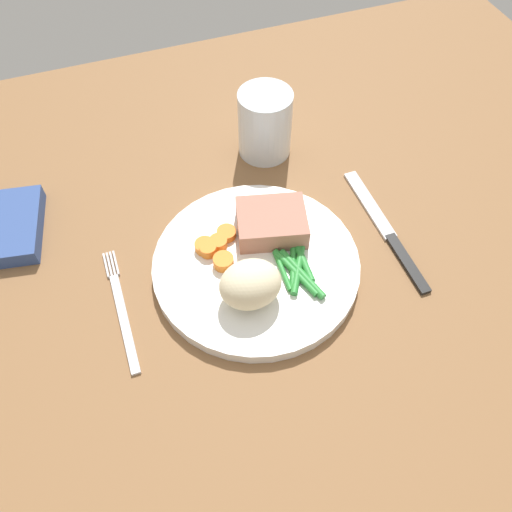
{
  "coord_description": "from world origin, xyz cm",
  "views": [
    {
      "loc": [
        -13.87,
        -36.11,
        52.75
      ],
      "look_at": [
        -2.35,
        -3.69,
        4.6
      ],
      "focal_mm": 35.81,
      "sensor_mm": 36.0,
      "label": 1
    }
  ],
  "objects": [
    {
      "name": "dining_table",
      "position": [
        0.0,
        0.0,
        1.0
      ],
      "size": [
        120.0,
        90.0,
        2.0
      ],
      "color": "brown",
      "rests_on": "ground"
    },
    {
      "name": "dinner_plate",
      "position": [
        -2.35,
        -3.69,
        2.8
      ],
      "size": [
        24.48,
        24.48,
        1.6
      ],
      "primitive_type": "cylinder",
      "color": "white",
      "rests_on": "dining_table"
    },
    {
      "name": "meat_portion",
      "position": [
        0.95,
        0.16,
        5.1
      ],
      "size": [
        9.59,
        8.43,
        3.01
      ],
      "primitive_type": "cube",
      "rotation": [
        0.0,
        0.0,
        -0.24
      ],
      "color": "#A86B56",
      "rests_on": "dinner_plate"
    },
    {
      "name": "mashed_potatoes",
      "position": [
        -4.56,
        -8.1,
        6.18
      ],
      "size": [
        6.91,
        5.73,
        5.15
      ],
      "primitive_type": "ellipsoid",
      "color": "beige",
      "rests_on": "dinner_plate"
    },
    {
      "name": "carrot_slices",
      "position": [
        -6.41,
        -0.48,
        4.15
      ],
      "size": [
        5.41,
        6.37,
        1.28
      ],
      "color": "orange",
      "rests_on": "dinner_plate"
    },
    {
      "name": "green_beans",
      "position": [
        1.73,
        -6.38,
        4.01
      ],
      "size": [
        4.6,
        10.16,
        0.87
      ],
      "color": "#2D8C38",
      "rests_on": "dinner_plate"
    },
    {
      "name": "fork",
      "position": [
        -18.65,
        -3.95,
        2.2
      ],
      "size": [
        1.44,
        16.6,
        0.4
      ],
      "rotation": [
        0.0,
        0.0,
        0.03
      ],
      "color": "silver",
      "rests_on": "dining_table"
    },
    {
      "name": "knife",
      "position": [
        15.06,
        -3.98,
        2.2
      ],
      "size": [
        1.7,
        20.5,
        0.64
      ],
      "rotation": [
        0.0,
        0.0,
        -0.04
      ],
      "color": "black",
      "rests_on": "dining_table"
    },
    {
      "name": "water_glass",
      "position": [
        5.7,
        15.37,
        6.11
      ],
      "size": [
        7.36,
        7.36,
        9.46
      ],
      "color": "silver",
      "rests_on": "dining_table"
    }
  ]
}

